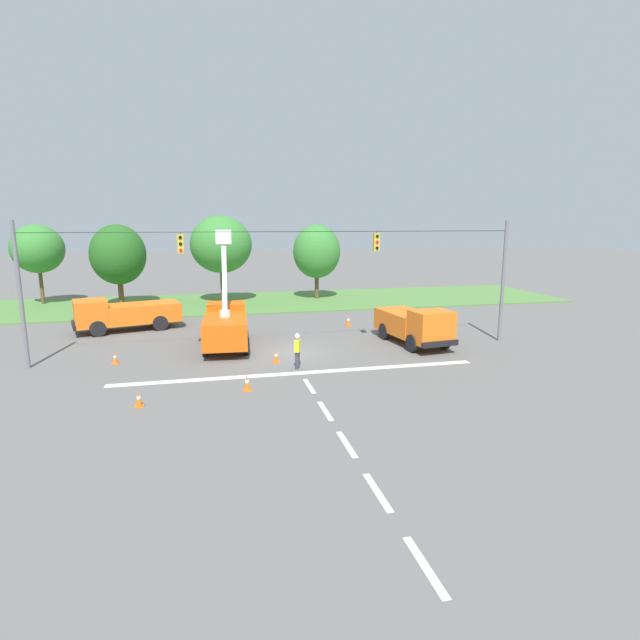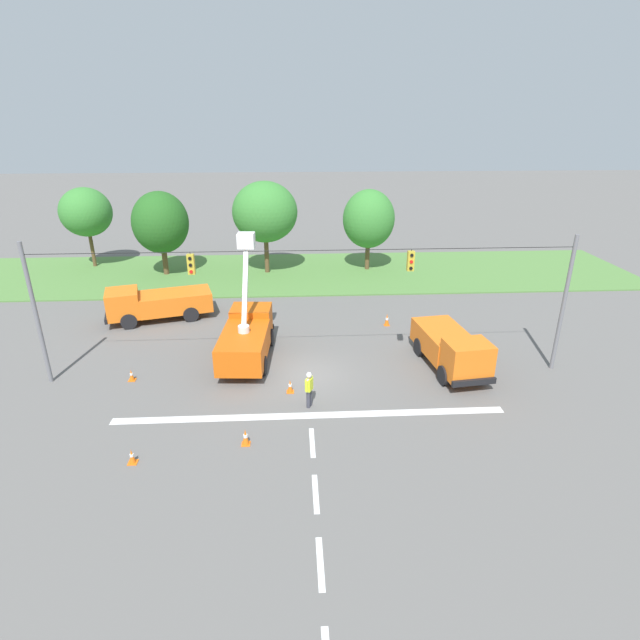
{
  "view_description": "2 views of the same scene",
  "coord_description": "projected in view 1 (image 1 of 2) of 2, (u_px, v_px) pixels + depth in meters",
  "views": [
    {
      "loc": [
        -4.22,
        -26.39,
        7.09
      ],
      "look_at": [
        2.17,
        1.53,
        1.46
      ],
      "focal_mm": 28.0,
      "sensor_mm": 36.0,
      "label": 1
    },
    {
      "loc": [
        -0.62,
        -22.9,
        12.49
      ],
      "look_at": [
        0.76,
        2.11,
        2.18
      ],
      "focal_mm": 28.0,
      "sensor_mm": 36.0,
      "label": 2
    }
  ],
  "objects": [
    {
      "name": "grass_verge",
      "position": [
        256.0,
        302.0,
        44.74
      ],
      "size": [
        56.0,
        12.0,
        0.1
      ],
      "primitive_type": "cube",
      "color": "#517F3D",
      "rests_on": "ground"
    },
    {
      "name": "utility_truck_support_near",
      "position": [
        414.0,
        325.0,
        29.22
      ],
      "size": [
        2.96,
        6.11,
        2.3
      ],
      "color": "orange",
      "rests_on": "ground"
    },
    {
      "name": "traffic_cone_mid_left",
      "position": [
        115.0,
        358.0,
        25.4
      ],
      "size": [
        0.36,
        0.36,
        0.62
      ],
      "color": "orange",
      "rests_on": "ground"
    },
    {
      "name": "traffic_cone_foreground_left",
      "position": [
        348.0,
        320.0,
        34.62
      ],
      "size": [
        0.36,
        0.36,
        0.79
      ],
      "color": "orange",
      "rests_on": "ground"
    },
    {
      "name": "ground_plane",
      "position": [
        288.0,
        353.0,
        27.53
      ],
      "size": [
        200.0,
        200.0,
        0.0
      ],
      "primitive_type": "plane",
      "color": "#605E5B"
    },
    {
      "name": "signal_gantry",
      "position": [
        286.0,
        276.0,
        26.7
      ],
      "size": [
        26.2,
        0.33,
        7.2
      ],
      "color": "slate",
      "rests_on": "ground"
    },
    {
      "name": "tree_far_west",
      "position": [
        38.0,
        249.0,
        42.59
      ],
      "size": [
        4.29,
        4.31,
        6.91
      ],
      "color": "brown",
      "rests_on": "ground"
    },
    {
      "name": "tree_east",
      "position": [
        317.0,
        252.0,
        45.77
      ],
      "size": [
        4.35,
        4.17,
        6.88
      ],
      "color": "brown",
      "rests_on": "ground"
    },
    {
      "name": "tree_centre",
      "position": [
        221.0,
        245.0,
        43.33
      ],
      "size": [
        5.31,
        4.94,
        7.65
      ],
      "color": "brown",
      "rests_on": "ground"
    },
    {
      "name": "utility_truck_support_far",
      "position": [
        125.0,
        313.0,
        33.01
      ],
      "size": [
        7.07,
        4.12,
        2.19
      ],
      "color": "orange",
      "rests_on": "ground"
    },
    {
      "name": "traffic_cone_mid_right",
      "position": [
        139.0,
        399.0,
        19.49
      ],
      "size": [
        0.36,
        0.36,
        0.63
      ],
      "color": "orange",
      "rests_on": "ground"
    },
    {
      "name": "traffic_cone_near_bucket",
      "position": [
        247.0,
        383.0,
        21.31
      ],
      "size": [
        0.36,
        0.36,
        0.72
      ],
      "color": "orange",
      "rests_on": "ground"
    },
    {
      "name": "traffic_cone_foreground_right",
      "position": [
        276.0,
        356.0,
        25.61
      ],
      "size": [
        0.36,
        0.36,
        0.67
      ],
      "color": "orange",
      "rests_on": "ground"
    },
    {
      "name": "tree_west",
      "position": [
        118.0,
        255.0,
        41.53
      ],
      "size": [
        4.49,
        4.89,
        6.93
      ],
      "color": "brown",
      "rests_on": "ground"
    },
    {
      "name": "road_worker",
      "position": [
        297.0,
        349.0,
        24.41
      ],
      "size": [
        0.39,
        0.6,
        1.77
      ],
      "color": "#383842",
      "rests_on": "ground"
    },
    {
      "name": "lane_markings",
      "position": [
        307.0,
        382.0,
        22.44
      ],
      "size": [
        17.6,
        15.25,
        0.01
      ],
      "color": "silver",
      "rests_on": "ground"
    },
    {
      "name": "utility_truck_bucket_lift",
      "position": [
        226.0,
        323.0,
        28.55
      ],
      "size": [
        2.76,
        6.38,
        6.65
      ],
      "color": "#D6560F",
      "rests_on": "ground"
    }
  ]
}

